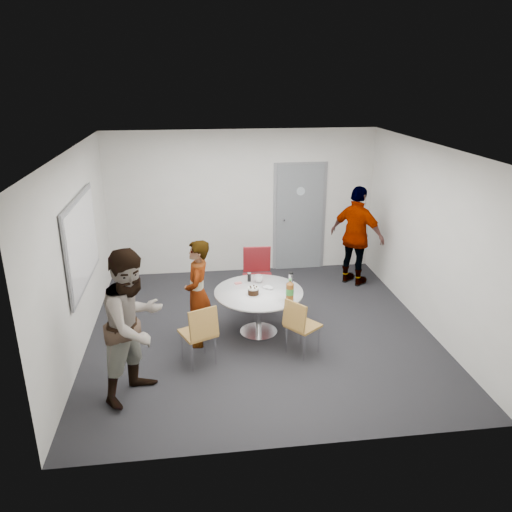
{
  "coord_description": "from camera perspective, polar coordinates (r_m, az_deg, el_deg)",
  "views": [
    {
      "loc": [
        -0.93,
        -6.58,
        3.63
      ],
      "look_at": [
        -0.03,
        0.25,
        1.1
      ],
      "focal_mm": 35.0,
      "sensor_mm": 36.0,
      "label": 1
    }
  ],
  "objects": [
    {
      "name": "chair_far",
      "position": [
        8.12,
        0.17,
        -1.71
      ],
      "size": [
        0.49,
        0.53,
        0.99
      ],
      "rotation": [
        0.0,
        0.0,
        3.09
      ],
      "color": "maroon",
      "rests_on": "floor"
    },
    {
      "name": "person_left",
      "position": [
        5.94,
        -13.77,
        -7.64
      ],
      "size": [
        1.09,
        1.13,
        1.84
      ],
      "primitive_type": "imported",
      "rotation": [
        0.0,
        0.0,
        0.92
      ],
      "color": "white",
      "rests_on": "floor"
    },
    {
      "name": "wall_left",
      "position": [
        7.13,
        -19.76,
        0.29
      ],
      "size": [
        0.0,
        5.0,
        5.0
      ],
      "primitive_type": "plane",
      "rotation": [
        1.57,
        0.0,
        1.57
      ],
      "color": "silver",
      "rests_on": "floor"
    },
    {
      "name": "wall_back",
      "position": [
        9.4,
        -1.58,
        6.11
      ],
      "size": [
        5.0,
        0.0,
        5.0
      ],
      "primitive_type": "plane",
      "rotation": [
        1.57,
        0.0,
        0.0
      ],
      "color": "silver",
      "rests_on": "floor"
    },
    {
      "name": "whiteboard",
      "position": [
        7.28,
        -19.25,
        1.58
      ],
      "size": [
        0.04,
        1.9,
        1.25
      ],
      "color": "gray",
      "rests_on": "wall_left"
    },
    {
      "name": "door",
      "position": [
        9.64,
        4.98,
        4.4
      ],
      "size": [
        1.02,
        0.17,
        2.12
      ],
      "color": "slate",
      "rests_on": "wall_back"
    },
    {
      "name": "table",
      "position": [
        7.24,
        0.54,
        -4.68
      ],
      "size": [
        1.29,
        1.29,
        0.99
      ],
      "color": "white",
      "rests_on": "floor"
    },
    {
      "name": "person_right",
      "position": [
        9.06,
        11.45,
        2.22
      ],
      "size": [
        1.03,
        1.08,
        1.8
      ],
      "primitive_type": "imported",
      "rotation": [
        0.0,
        0.0,
        2.29
      ],
      "color": "black",
      "rests_on": "floor"
    },
    {
      "name": "chair_near_right",
      "position": [
        6.76,
        4.98,
        -7.58
      ],
      "size": [
        0.56,
        0.55,
        0.81
      ],
      "rotation": [
        0.0,
        0.0,
        -0.92
      ],
      "color": "olive",
      "rests_on": "floor"
    },
    {
      "name": "chair_near_left",
      "position": [
        6.52,
        -6.37,
        -8.42
      ],
      "size": [
        0.54,
        0.57,
        0.86
      ],
      "rotation": [
        0.0,
        0.0,
        0.41
      ],
      "color": "olive",
      "rests_on": "floor"
    },
    {
      "name": "person_main",
      "position": [
        6.96,
        -6.67,
        -4.28
      ],
      "size": [
        0.44,
        0.6,
        1.53
      ],
      "primitive_type": "imported",
      "rotation": [
        0.0,
        0.0,
        -1.7
      ],
      "color": "#A5C6EA",
      "rests_on": "floor"
    },
    {
      "name": "wall_front",
      "position": [
        4.76,
        4.77,
        -8.51
      ],
      "size": [
        5.0,
        0.0,
        5.0
      ],
      "primitive_type": "plane",
      "rotation": [
        -1.57,
        0.0,
        0.0
      ],
      "color": "silver",
      "rests_on": "floor"
    },
    {
      "name": "ceiling",
      "position": [
        6.7,
        0.58,
        12.19
      ],
      "size": [
        5.0,
        5.0,
        0.0
      ],
      "primitive_type": "plane",
      "rotation": [
        3.14,
        0.0,
        0.0
      ],
      "color": "silver",
      "rests_on": "wall_back"
    },
    {
      "name": "floor",
      "position": [
        7.57,
        0.51,
        -8.51
      ],
      "size": [
        5.0,
        5.0,
        0.0
      ],
      "primitive_type": "plane",
      "color": "black",
      "rests_on": "ground"
    },
    {
      "name": "wall_right",
      "position": [
        7.76,
        19.17,
        1.92
      ],
      "size": [
        0.0,
        5.0,
        5.0
      ],
      "primitive_type": "plane",
      "rotation": [
        1.57,
        0.0,
        -1.57
      ],
      "color": "silver",
      "rests_on": "floor"
    }
  ]
}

